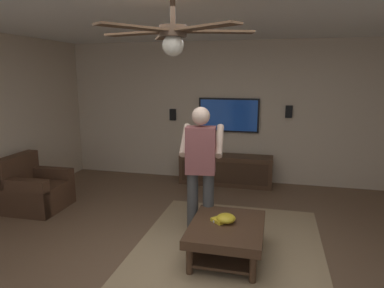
{
  "coord_description": "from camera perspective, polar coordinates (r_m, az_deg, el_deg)",
  "views": [
    {
      "loc": [
        -3.11,
        -0.77,
        2.02
      ],
      "look_at": [
        0.84,
        0.2,
        1.2
      ],
      "focal_mm": 32.29,
      "sensor_mm": 36.0,
      "label": 1
    }
  ],
  "objects": [
    {
      "name": "ground_plane",
      "position": [
        3.78,
        -0.11,
        -20.82
      ],
      "size": [
        8.06,
        8.06,
        0.0
      ],
      "primitive_type": "plane",
      "color": "brown"
    },
    {
      "name": "wall_back_tv",
      "position": [
        6.6,
        7.02,
        5.2
      ],
      "size": [
        0.1,
        6.72,
        2.63
      ],
      "primitive_type": "cube",
      "color": "#C6B299",
      "rests_on": "ground"
    },
    {
      "name": "area_rug",
      "position": [
        4.27,
        6.06,
        -16.78
      ],
      "size": [
        2.7,
        2.17,
        0.01
      ],
      "primitive_type": "cube",
      "color": "#9E8460",
      "rests_on": "ground"
    },
    {
      "name": "armchair",
      "position": [
        5.82,
        -24.54,
        -7.05
      ],
      "size": [
        0.81,
        0.82,
        0.82
      ],
      "rotation": [
        0.0,
        0.0,
        -1.55
      ],
      "color": "#472D1E",
      "rests_on": "ground"
    },
    {
      "name": "coffee_table",
      "position": [
        3.96,
        5.74,
        -14.43
      ],
      "size": [
        1.0,
        0.8,
        0.4
      ],
      "color": "#422B1C",
      "rests_on": "ground"
    },
    {
      "name": "media_console",
      "position": [
        6.48,
        5.6,
        -4.25
      ],
      "size": [
        0.45,
        1.7,
        0.55
      ],
      "rotation": [
        0.0,
        0.0,
        3.14
      ],
      "color": "#422B1C",
      "rests_on": "ground"
    },
    {
      "name": "tv",
      "position": [
        6.52,
        6.07,
        4.76
      ],
      "size": [
        0.05,
        1.13,
        0.64
      ],
      "rotation": [
        0.0,
        0.0,
        3.14
      ],
      "color": "black"
    },
    {
      "name": "person_standing",
      "position": [
        4.27,
        1.46,
        -3.3
      ],
      "size": [
        0.57,
        0.58,
        1.64
      ],
      "rotation": [
        0.0,
        0.0,
        0.11
      ],
      "color": "#3F3F3F",
      "rests_on": "ground"
    },
    {
      "name": "bowl",
      "position": [
        3.94,
        5.62,
        -12.11
      ],
      "size": [
        0.21,
        0.21,
        0.1
      ],
      "primitive_type": "ellipsoid",
      "color": "gold",
      "rests_on": "coffee_table"
    },
    {
      "name": "remote_white",
      "position": [
        3.98,
        4.47,
        -12.43
      ],
      "size": [
        0.13,
        0.14,
        0.02
      ],
      "primitive_type": "cube",
      "rotation": [
        0.0,
        0.0,
        2.24
      ],
      "color": "white",
      "rests_on": "coffee_table"
    },
    {
      "name": "book",
      "position": [
        3.99,
        5.04,
        -12.29
      ],
      "size": [
        0.27,
        0.26,
        0.04
      ],
      "primitive_type": "cube",
      "rotation": [
        0.0,
        0.0,
        2.43
      ],
      "color": "gold",
      "rests_on": "coffee_table"
    },
    {
      "name": "vase_round",
      "position": [
        6.5,
        2.27,
        -0.65
      ],
      "size": [
        0.22,
        0.22,
        0.22
      ],
      "primitive_type": "sphere",
      "color": "gold",
      "rests_on": "media_console"
    },
    {
      "name": "wall_speaker_left",
      "position": [
        6.47,
        15.71,
        5.17
      ],
      "size": [
        0.06,
        0.12,
        0.22
      ],
      "primitive_type": "cube",
      "color": "black"
    },
    {
      "name": "wall_speaker_right",
      "position": [
        6.77,
        -3.18,
        4.87
      ],
      "size": [
        0.06,
        0.12,
        0.22
      ],
      "primitive_type": "cube",
      "color": "black"
    },
    {
      "name": "ceiling_fan",
      "position": [
        2.65,
        -3.26,
        17.54
      ],
      "size": [
        1.09,
        1.18,
        0.46
      ],
      "color": "#4C3828"
    }
  ]
}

